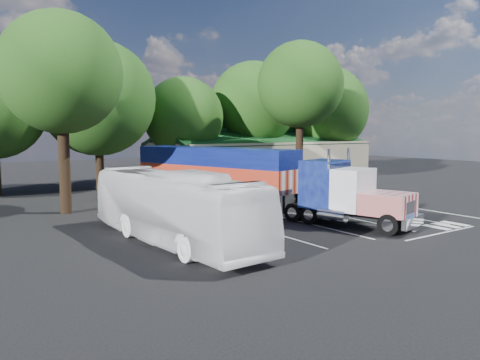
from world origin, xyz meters
TOP-DOWN VIEW (x-y plane):
  - ground at (0.00, 0.00)m, footprint 120.00×120.00m
  - event_hall at (13.74, 17.81)m, footprint 24.20×14.12m
  - tree_row_c at (-5.00, 16.20)m, footprint 10.00×10.00m
  - tree_row_d at (4.00, 17.50)m, footprint 8.00×8.00m
  - tree_row_e at (13.00, 18.00)m, footprint 9.60×9.60m
  - tree_row_f at (23.00, 16.80)m, footprint 10.40×10.40m
  - tree_near_left at (-10.50, 6.00)m, footprint 7.60×7.60m
  - tree_near_right at (11.50, 8.50)m, footprint 8.00×8.00m
  - semi_truck at (-0.55, 0.36)m, footprint 8.01×20.36m
  - woman at (1.60, -2.45)m, footprint 0.50×0.67m
  - bicycle at (5.50, 1.00)m, footprint 1.14×2.00m
  - tour_bus at (-8.33, -5.04)m, footprint 3.46×12.37m
  - silver_sedan at (5.00, 14.00)m, footprint 4.48×2.92m

SIDE VIEW (x-z plane):
  - ground at x=0.00m, z-range 0.00..0.00m
  - bicycle at x=5.50m, z-range 0.00..0.99m
  - silver_sedan at x=5.00m, z-range 0.00..1.40m
  - woman at x=1.60m, z-range 0.00..1.65m
  - tour_bus at x=-8.33m, z-range 0.00..3.41m
  - event_hall at x=13.74m, z-range -0.56..4.99m
  - semi_truck at x=-0.55m, z-range 0.28..4.57m
  - tree_row_d at x=4.00m, z-range 1.28..11.88m
  - tree_row_f at x=23.00m, z-range 1.29..14.29m
  - tree_row_c at x=-5.00m, z-range 1.51..14.56m
  - tree_row_e at x=13.00m, z-range 1.64..14.54m
  - tree_near_left at x=-10.50m, z-range 2.49..15.14m
  - tree_near_right at x=11.50m, z-range 2.71..16.21m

